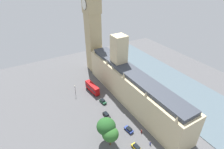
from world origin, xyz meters
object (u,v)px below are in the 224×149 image
Objects in this scene: car_blue_trailing at (129,129)px; pedestrian_opposite_hall at (150,143)px; double_decker_bus_midblock at (92,88)px; car_yellow_cab_by_river_gate at (137,148)px; clock_tower at (92,18)px; car_black_corner at (106,115)px; pedestrian_kerbside at (141,131)px; plane_tree_far_end at (106,126)px; street_lamp_near_tower at (75,88)px; parliament_building at (131,85)px; plane_tree_under_trees at (110,134)px; car_dark_green_leading at (103,101)px.

car_blue_trailing reaches higher than pedestrian_opposite_hall.
double_decker_bus_midblock is 40.43m from car_yellow_cab_by_river_gate.
car_black_corner is (14.99, 42.92, -31.50)m from clock_tower.
pedestrian_kerbside is 15.80m from plane_tree_far_end.
car_blue_trailing is 0.41× the size of plane_tree_far_end.
plane_tree_far_end is 32.97m from street_lamp_near_tower.
parliament_building is 14.91× the size of car_black_corner.
car_yellow_cab_by_river_gate is 43.04m from street_lamp_near_tower.
pedestrian_opposite_hall is at bearing 82.92° from clock_tower.
car_black_corner is at bearing 70.75° from clock_tower.
car_black_corner is at bearing 106.12° from street_lamp_near_tower.
pedestrian_kerbside reaches higher than pedestrian_opposite_hall.
plane_tree_under_trees is at bearing -46.54° from car_yellow_cab_by_river_gate.
pedestrian_opposite_hall is at bearing 70.88° from parliament_building.
plane_tree_far_end is at bearing 68.69° from clock_tower.
parliament_building is 21.27m from double_decker_bus_midblock.
parliament_building reaches higher than pedestrian_opposite_hall.
plane_tree_far_end is 1.72× the size of street_lamp_near_tower.
car_yellow_cab_by_river_gate reaches higher than pedestrian_opposite_hall.
parliament_building reaches higher than double_decker_bus_midblock.
car_black_corner is at bearing -113.09° from plane_tree_under_trees.
car_yellow_cab_by_river_gate is at bearing 137.64° from plane_tree_under_trees.
parliament_building is 15.82m from car_dark_green_leading.
double_decker_bus_midblock is (13.54, -15.23, -6.12)m from parliament_building.
parliament_building is 8.05× the size of plane_tree_under_trees.
street_lamp_near_tower is at bearing 100.23° from car_blue_trailing.
double_decker_bus_midblock reaches higher than car_dark_green_leading.
plane_tree_under_trees is at bearing 65.97° from car_black_corner.
parliament_building is 28.70m from pedestrian_opposite_hall.
car_blue_trailing is 2.61× the size of pedestrian_opposite_hall.
plane_tree_under_trees is at bearing -73.68° from pedestrian_kerbside.
street_lamp_near_tower is at bearing -57.92° from car_dark_green_leading.
double_decker_bus_midblock is at bearing -48.37° from parliament_building.
pedestrian_kerbside is at bearing 116.04° from car_black_corner.
double_decker_bus_midblock is 2.54× the size of car_dark_green_leading.
car_dark_green_leading is 16.02m from street_lamp_near_tower.
plane_tree_under_trees is (9.77, 1.95, 4.92)m from car_blue_trailing.
car_dark_green_leading and car_black_corner have the same top height.
street_lamp_near_tower is (8.77, -1.84, 1.58)m from double_decker_bus_midblock.
pedestrian_kerbside is 1.04× the size of pedestrian_opposite_hall.
plane_tree_under_trees is at bearing 124.14° from pedestrian_opposite_hall.
plane_tree_far_end is (9.95, -0.81, 6.42)m from car_blue_trailing.
double_decker_bus_midblock is at bearing 70.60° from pedestrian_opposite_hall.
plane_tree_far_end reaches higher than plane_tree_under_trees.
car_yellow_cab_by_river_gate is at bearing 77.89° from clock_tower.
pedestrian_opposite_hall is (-7.01, 21.37, -0.16)m from car_black_corner.
car_blue_trailing is (-1.37, 31.80, -1.75)m from double_decker_bus_midblock.
pedestrian_opposite_hall is at bearing -89.77° from double_decker_bus_midblock.
parliament_building is 14.05× the size of car_yellow_cab_by_river_gate.
clock_tower is at bearing -111.31° from plane_tree_far_end.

